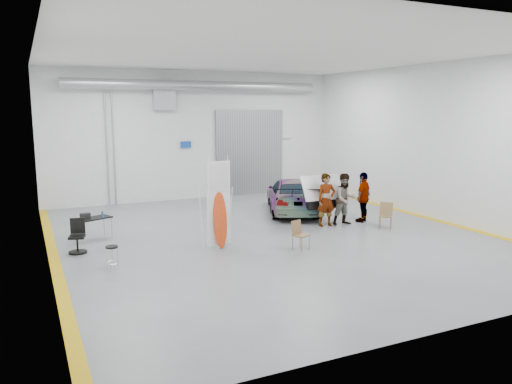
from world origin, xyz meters
name	(u,v)px	position (x,y,z in m)	size (l,w,h in m)	color
ground	(271,236)	(0.00, 0.00, 0.00)	(16.00, 16.00, 0.00)	slate
room_shell	(250,114)	(0.24, 2.22, 4.08)	(14.02, 16.18, 6.01)	silver
sedan_car	(292,195)	(2.59, 3.18, 0.71)	(1.99, 4.88, 1.41)	white
person_a	(326,200)	(2.47, 0.44, 0.98)	(0.71, 0.47, 1.95)	#8D714D
person_b	(345,199)	(3.22, 0.33, 0.96)	(0.94, 0.72, 1.93)	slate
person_c	(363,197)	(4.13, 0.44, 0.96)	(1.11, 0.46, 1.91)	#9C4A34
surfboard_display	(218,211)	(-2.16, -0.68, 1.16)	(0.81, 0.31, 2.87)	white
folding_chair_near	(301,241)	(0.07, -1.86, 0.28)	(0.53, 0.56, 0.88)	brown
folding_chair_far	(385,221)	(4.11, -0.88, 0.29)	(0.62, 0.71, 0.95)	brown
shop_stool	(112,258)	(-5.49, -1.49, 0.33)	(0.34, 0.34, 0.67)	black
work_table	(91,218)	(-5.57, 2.08, 0.72)	(1.28, 0.97, 0.94)	#979A9F
office_chair	(77,238)	(-6.17, 0.68, 0.45)	(0.54, 0.57, 1.01)	black
trunk_lid	(321,185)	(2.59, 0.99, 1.43)	(1.65, 1.00, 0.04)	silver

